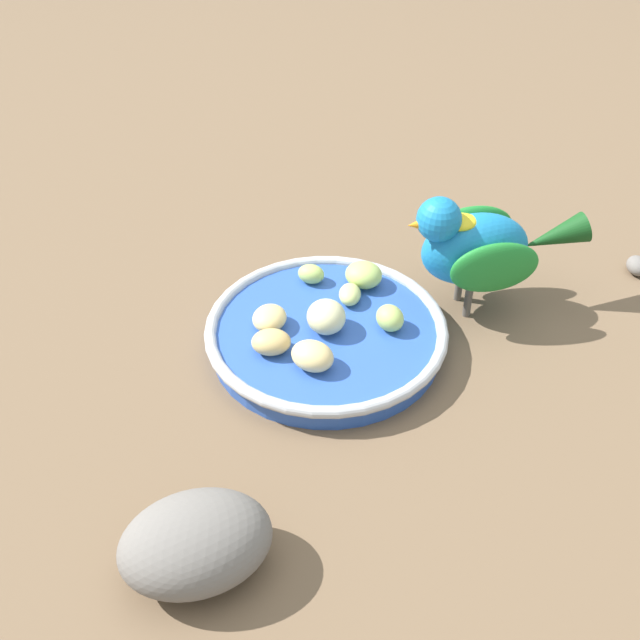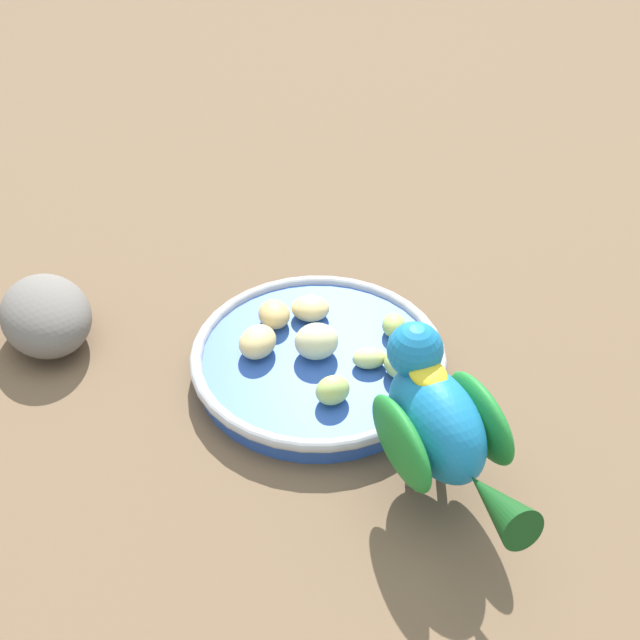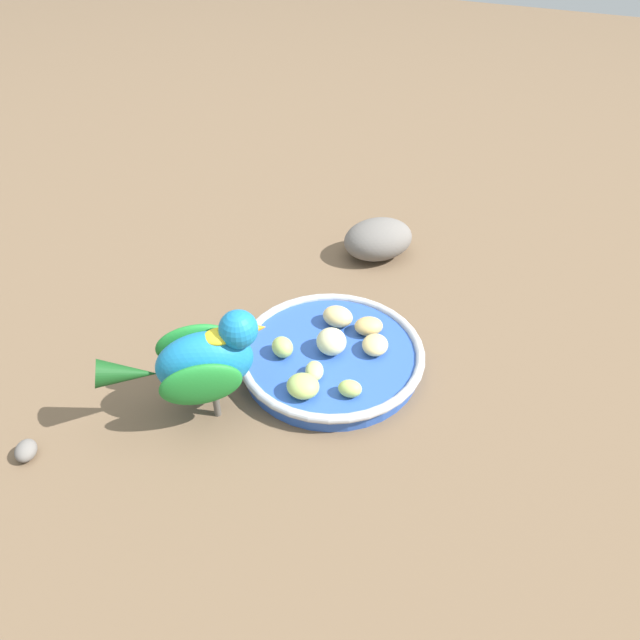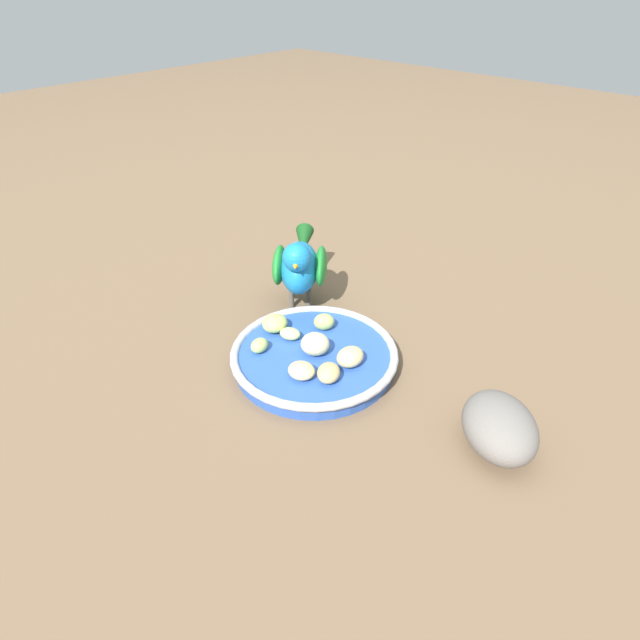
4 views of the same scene
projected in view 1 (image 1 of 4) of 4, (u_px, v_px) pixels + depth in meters
The scene contains 13 objects.
ground_plane at pixel (327, 333), 0.72m from camera, with size 4.00×4.00×0.00m, color brown.
feeding_bowl at pixel (326, 334), 0.70m from camera, with size 0.22×0.22×0.03m.
apple_piece_0 at pixel (311, 274), 0.74m from camera, with size 0.03×0.02×0.02m, color #B2CC66.
apple_piece_1 at pixel (326, 317), 0.68m from camera, with size 0.04×0.03×0.03m, color beige.
apple_piece_2 at pixel (271, 342), 0.66m from camera, with size 0.03×0.03×0.02m, color tan.
apple_piece_3 at pixel (350, 294), 0.72m from camera, with size 0.03×0.02×0.02m, color #C6D17A.
apple_piece_4 at pixel (364, 275), 0.74m from camera, with size 0.04×0.03×0.02m, color #B2CC66.
apple_piece_5 at pixel (390, 318), 0.69m from camera, with size 0.03×0.02×0.02m, color #B2CC66.
apple_piece_6 at pixel (270, 318), 0.69m from camera, with size 0.03×0.03×0.02m, color #E5C67F.
apple_piece_7 at pixel (312, 356), 0.65m from camera, with size 0.04×0.03×0.02m, color #E5C67F.
parrot at pixel (479, 245), 0.71m from camera, with size 0.15×0.13×0.12m.
rock_large at pixel (196, 543), 0.51m from camera, with size 0.10×0.08×0.06m, color slate.
pebble_0 at pixel (637, 266), 0.79m from camera, with size 0.03×0.02×0.02m, color slate.
Camera 1 is at (0.26, -0.48, 0.47)m, focal length 43.86 mm.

